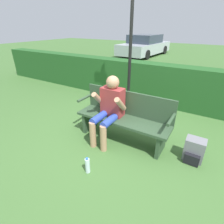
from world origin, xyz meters
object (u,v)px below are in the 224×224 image
object	(u,v)px
parked_car	(145,46)
backpack	(194,150)
person_seated	(109,107)
water_bottle	(88,165)
signpost	(131,39)
park_bench	(124,117)

from	to	relation	value
parked_car	backpack	bearing A→B (deg)	-148.76
person_seated	water_bottle	distance (m)	1.06
backpack	signpost	size ratio (longest dim) A/B	0.13
parked_car	person_seated	bearing A→B (deg)	-156.50
person_seated	water_bottle	size ratio (longest dim) A/B	4.53
park_bench	water_bottle	size ratio (longest dim) A/B	6.58
park_bench	parked_car	distance (m)	10.13
person_seated	backpack	size ratio (longest dim) A/B	3.14
signpost	water_bottle	bearing A→B (deg)	-78.38
person_seated	park_bench	bearing A→B (deg)	30.88
person_seated	water_bottle	bearing A→B (deg)	-78.07
water_bottle	person_seated	bearing A→B (deg)	101.93
signpost	parked_car	xyz separation A→B (m)	(-2.92, 8.38, -1.02)
person_seated	signpost	xyz separation A→B (m)	(-0.26, 1.29, 1.00)
signpost	parked_car	distance (m)	8.94
backpack	signpost	xyz separation A→B (m)	(-1.70, 1.12, 1.47)
park_bench	person_seated	bearing A→B (deg)	-149.12
park_bench	parked_car	xyz separation A→B (m)	(-3.41, 9.54, 0.18)
backpack	water_bottle	bearing A→B (deg)	-139.61
person_seated	backpack	world-z (taller)	person_seated
signpost	park_bench	bearing A→B (deg)	-67.17
park_bench	backpack	distance (m)	1.25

